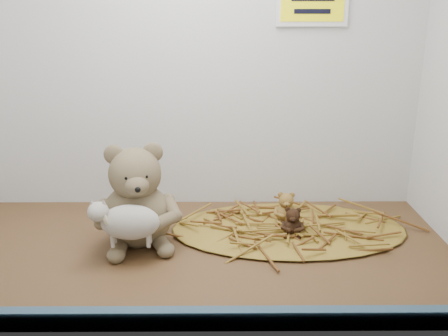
{
  "coord_description": "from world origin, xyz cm",
  "views": [
    {
      "loc": [
        6.86,
        -102.61,
        52.78
      ],
      "look_at": [
        7.55,
        1.22,
        19.4
      ],
      "focal_mm": 40.0,
      "sensor_mm": 36.0,
      "label": 1
    }
  ],
  "objects_px": {
    "main_teddy": "(136,195)",
    "mini_teddy_brown": "(293,220)",
    "toy_lamb": "(130,222)",
    "mini_teddy_tan": "(286,206)"
  },
  "relations": [
    {
      "from": "mini_teddy_brown",
      "to": "main_teddy",
      "type": "bearing_deg",
      "value": -168.16
    },
    {
      "from": "mini_teddy_tan",
      "to": "mini_teddy_brown",
      "type": "xyz_separation_m",
      "value": [
        0.01,
        -0.08,
        -0.0
      ]
    },
    {
      "from": "toy_lamb",
      "to": "mini_teddy_tan",
      "type": "height_order",
      "value": "toy_lamb"
    },
    {
      "from": "toy_lamb",
      "to": "main_teddy",
      "type": "bearing_deg",
      "value": 90.0
    },
    {
      "from": "mini_teddy_brown",
      "to": "toy_lamb",
      "type": "bearing_deg",
      "value": -155.11
    },
    {
      "from": "main_teddy",
      "to": "mini_teddy_brown",
      "type": "distance_m",
      "value": 0.37
    },
    {
      "from": "main_teddy",
      "to": "mini_teddy_brown",
      "type": "xyz_separation_m",
      "value": [
        0.37,
        0.02,
        -0.07
      ]
    },
    {
      "from": "mini_teddy_brown",
      "to": "mini_teddy_tan",
      "type": "bearing_deg",
      "value": 102.58
    },
    {
      "from": "main_teddy",
      "to": "mini_teddy_tan",
      "type": "distance_m",
      "value": 0.38
    },
    {
      "from": "toy_lamb",
      "to": "mini_teddy_brown",
      "type": "relative_size",
      "value": 2.37
    }
  ]
}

